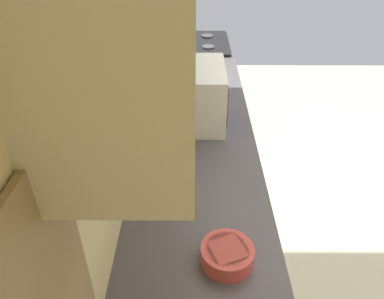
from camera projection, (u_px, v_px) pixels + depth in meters
The scene contains 6 objects.
ground_plane at pixel (362, 240), 2.63m from camera, with size 6.55×6.55×0.00m, color beige.
wall_back at pixel (122, 49), 1.84m from camera, with size 4.22×0.12×2.80m, color #E5CD88.
counter_run at pixel (196, 243), 2.03m from camera, with size 3.24×0.66×0.90m.
oven_range at pixel (195, 87), 3.63m from camera, with size 0.70×0.64×1.08m.
microwave at pixel (193, 94), 2.16m from camera, with size 0.46×0.37×0.34m.
bowl at pixel (227, 254), 1.36m from camera, with size 0.20×0.20×0.07m.
Camera 1 is at (-1.80, 1.20, 2.03)m, focal length 34.54 mm.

